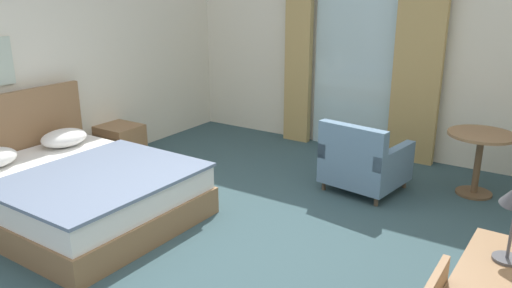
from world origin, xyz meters
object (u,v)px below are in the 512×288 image
(nightstand, at_px, (120,143))
(armchair_by_window, at_px, (363,163))
(round_cafe_table, at_px, (480,149))
(bed, at_px, (74,189))

(nightstand, distance_m, armchair_by_window, 3.03)
(round_cafe_table, bearing_deg, bed, -139.48)
(armchair_by_window, bearing_deg, nightstand, -165.17)
(bed, height_order, nightstand, bed)
(bed, height_order, round_cafe_table, bed)
(nightstand, bearing_deg, bed, -57.93)
(bed, relative_size, nightstand, 4.16)
(bed, distance_m, round_cafe_table, 4.13)
(round_cafe_table, bearing_deg, armchair_by_window, -151.98)
(bed, distance_m, nightstand, 1.59)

